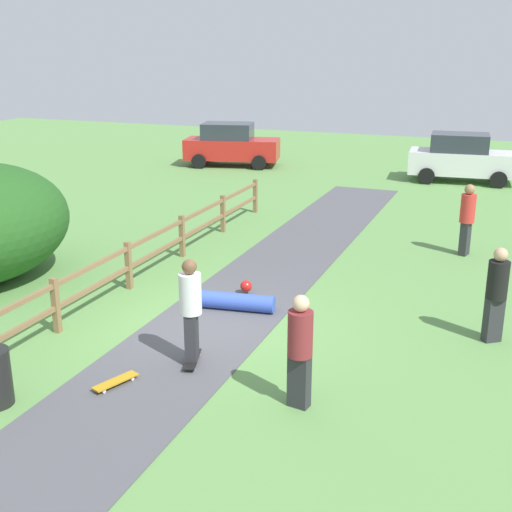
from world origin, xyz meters
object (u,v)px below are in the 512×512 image
Objects in this scene: skateboard_loose at (115,381)px; bystander_red at (467,216)px; bystander_maroon at (300,346)px; parked_car_white at (462,158)px; skater_fallen at (236,300)px; skater_riding at (191,306)px; parked_car_red at (231,145)px; bystander_black at (497,290)px.

skateboard_loose is 0.44× the size of bystander_red.
bystander_maroon is 0.42× the size of parked_car_white.
bystander_red reaches higher than skater_fallen.
bystander_red reaches higher than bystander_maroon.
bystander_maroon is at bearing -100.55° from bystander_red.
skater_riding is at bearing 55.80° from skateboard_loose.
skater_riding is 2.30× the size of skateboard_loose.
bystander_maroon is at bearing 9.92° from skateboard_loose.
parked_car_red is 1.03× the size of parked_car_white.
parked_car_white is at bearing 88.04° from bystander_maroon.
skater_riding is 2.72m from skater_fallen.
skateboard_loose is (-0.52, -3.73, -0.11)m from skater_fallen.
bystander_black is at bearing 36.20° from skateboard_loose.
bystander_maroon is 18.99m from parked_car_white.
bystander_red is at bearing 63.95° from skateboard_loose.
skater_fallen is 2.05× the size of skateboard_loose.
parked_car_red is at bearing 111.66° from skater_riding.
skater_fallen is at bearing -125.73° from bystander_red.
bystander_red is (4.08, 5.67, 0.85)m from skater_fallen.
bystander_black reaches higher than bystander_maroon.
bystander_black is at bearing -52.04° from parked_car_red.
skater_riding reaches higher than skateboard_loose.
bystander_black reaches higher than skater_fallen.
parked_car_red reaches higher than skater_riding.
parked_car_white is at bearing 0.04° from parked_car_red.
bystander_maroon is 1.00× the size of bystander_black.
parked_car_white is at bearing 78.97° from skater_fallen.
skateboard_loose is at bearing -170.08° from bystander_maroon.
bystander_red is at bearing 100.15° from bystander_black.
skater_riding is 0.43× the size of parked_car_white.
skater_riding is 2.25m from bystander_maroon.
parked_car_red is at bearing -179.96° from parked_car_white.
parked_car_red is (-9.42, 18.97, -0.04)m from bystander_maroon.
skateboard_loose is 0.45× the size of bystander_black.
parked_car_red is (-7.00, 15.75, 0.76)m from skater_fallen.
bystander_black is (4.76, 2.89, -0.07)m from skater_riding.
bystander_black is at bearing 3.74° from skater_fallen.
parked_car_red is at bearing 108.39° from skateboard_loose.
parked_car_red is at bearing 113.95° from skater_fallen.
bystander_red is at bearing 79.45° from bystander_maroon.
bystander_maroon reaches higher than skater_fallen.
parked_car_white reaches higher than skater_fallen.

